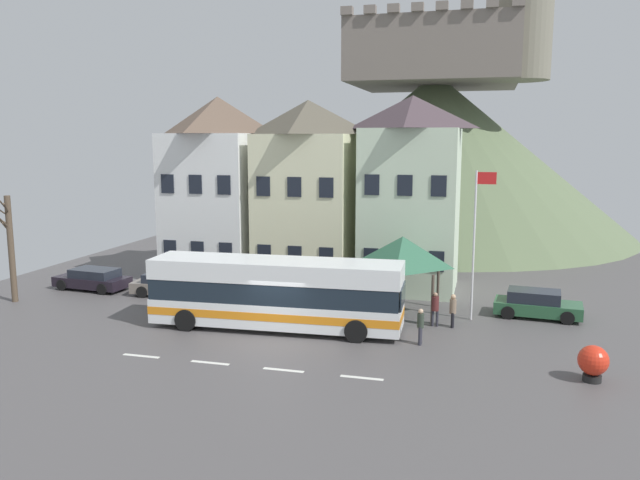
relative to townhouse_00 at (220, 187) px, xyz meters
name	(u,v)px	position (x,y,z in m)	size (l,w,h in m)	color
ground_plane	(270,345)	(7.63, -12.33, -5.61)	(40.00, 60.00, 0.07)	#514D4E
townhouse_00	(220,187)	(0.00, 0.00, 0.00)	(5.33, 6.73, 11.16)	white
townhouse_01	(308,193)	(5.97, -0.56, -0.16)	(5.46, 5.61, 10.83)	beige
townhouse_02	(411,194)	(12.06, -0.66, -0.09)	(5.28, 5.40, 10.98)	beige
hilltop_castle	(434,148)	(11.46, 21.69, 2.20)	(34.98, 34.98, 22.67)	#5D6D4D
transit_bus	(276,294)	(7.16, -10.09, -3.97)	(11.62, 3.14, 3.19)	white
bus_shelter	(403,252)	(12.37, -6.12, -2.46)	(3.60, 3.60, 3.88)	#473D33
parked_car_00	(173,284)	(-0.38, -5.75, -4.96)	(4.64, 2.06, 1.24)	slate
parked_car_01	(537,304)	(18.81, -5.07, -4.93)	(4.20, 2.15, 1.33)	#295937
parked_car_02	(93,279)	(-5.51, -5.67, -4.97)	(4.44, 2.24, 1.22)	black
pedestrian_00	(453,309)	(14.96, -7.83, -4.70)	(0.31, 0.34, 1.56)	black
pedestrian_01	(435,306)	(14.16, -7.89, -4.61)	(0.33, 0.33, 1.61)	#2D2D38
pedestrian_02	(421,325)	(13.79, -10.70, -4.71)	(0.29, 0.33, 1.56)	#2D2D38
public_bench	(377,291)	(10.74, -3.67, -5.11)	(1.44, 0.48, 0.87)	#473828
flagpole	(476,235)	(15.83, -6.35, -1.44)	(0.95, 0.10, 7.15)	silver
harbour_buoy	(593,362)	(20.18, -13.20, -4.84)	(1.08, 1.08, 1.33)	black
bare_tree_01	(10,247)	(-7.92, -9.17, -2.59)	(1.68, 1.23, 5.68)	brown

